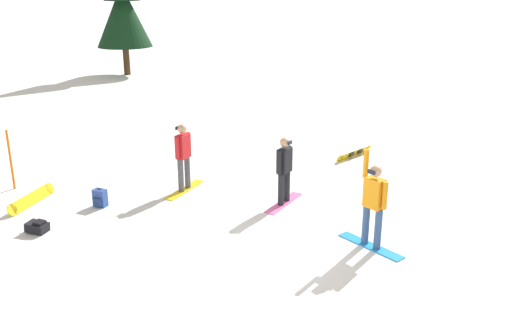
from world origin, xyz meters
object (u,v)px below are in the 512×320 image
Objects in this scene: snowboarder_midground at (284,169)px; pine_tree_tall at (122,4)px; snowboarder_foreground at (373,203)px; loose_snowboard_near_right at (31,198)px; snowboarder_background at (183,156)px; trail_marker_pole at (11,160)px; backpack_black at (37,227)px; backpack_blue at (100,198)px; loose_snowboard_near_left at (355,153)px.

snowboarder_midground is 21.39m from pine_tree_tall.
snowboarder_foreground reaches higher than loose_snowboard_near_right.
snowboarder_background reaches higher than trail_marker_pole.
loose_snowboard_near_right is at bearing 140.18° from snowboarder_foreground.
backpack_blue is (1.50, 0.93, 0.08)m from backpack_black.
loose_snowboard_near_right is 0.20× the size of pine_tree_tall.
snowboarder_background is 2.36m from backpack_blue.
loose_snowboard_near_left is at bearing 33.79° from snowboarder_midground.
snowboarder_foreground is 6.24m from loose_snowboard_near_left.
backpack_black is (-3.73, -1.15, -0.83)m from snowboarder_background.
trail_marker_pole is at bearing 148.22° from snowboarder_midground.
trail_marker_pole is at bearing 106.25° from loose_snowboard_near_right.
snowboarder_midground is 6.35m from loose_snowboard_near_right.
pine_tree_tall is (6.43, 17.34, 3.19)m from trail_marker_pole.
snowboarder_midground is 5.84m from backpack_black.
pine_tree_tall reaches higher than backpack_blue.
snowboarder_foreground is 1.20× the size of loose_snowboard_near_left.
snowboarder_midground is at bearing 102.51° from snowboarder_foreground.
snowboarder_foreground reaches higher than backpack_blue.
snowboarder_midground is 3.09× the size of backpack_black.
snowboarder_foreground is 24.18m from pine_tree_tall.
backpack_blue reaches higher than loose_snowboard_near_right.
pine_tree_tall is at bearing 73.60° from backpack_black.
snowboarder_midground is at bearing -90.74° from pine_tree_tall.
snowboarder_foreground is 9.50m from trail_marker_pole.
loose_snowboard_near_right is 0.86× the size of loose_snowboard_near_left.
backpack_black is 0.34× the size of trail_marker_pole.
backpack_blue is 0.29× the size of trail_marker_pole.
trail_marker_pole is 18.77m from pine_tree_tall.
pine_tree_tall reaches higher than loose_snowboard_near_left.
snowboarder_foreground reaches higher than loose_snowboard_near_left.
backpack_black is at bearing -82.23° from trail_marker_pole.
trail_marker_pole reaches higher than loose_snowboard_near_left.
trail_marker_pole reaches higher than backpack_black.
snowboarder_foreground is 1.21× the size of snowboarder_midground.
loose_snowboard_near_left is at bearing 59.67° from snowboarder_foreground.
snowboarder_foreground is 0.28× the size of pine_tree_tall.
trail_marker_pole is at bearing 135.62° from snowboarder_foreground.
snowboarder_foreground reaches higher than trail_marker_pole.
snowboarder_foreground is 1.39× the size of loose_snowboard_near_right.
snowboarder_background reaches higher than loose_snowboard_near_left.
backpack_black is at bearing -162.84° from snowboarder_background.
loose_snowboard_near_right is at bearing 150.86° from backpack_blue.
snowboarder_background is at bearing -96.75° from pine_tree_tall.
snowboarder_midground reaches higher than trail_marker_pole.
loose_snowboard_near_left is at bearing 10.65° from backpack_black.
loose_snowboard_near_right is at bearing -108.00° from pine_tree_tall.
pine_tree_tall is at bearing 89.26° from snowboarder_midground.
snowboarder_midground is 3.64× the size of backpack_blue.
backpack_black is (-6.37, 3.55, -0.86)m from snowboarder_foreground.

